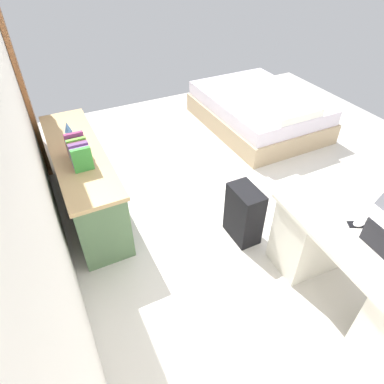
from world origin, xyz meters
The scene contains 11 objects.
ground_plane centered at (0.00, 0.00, 0.00)m, with size 5.91×5.91×0.00m, color beige.
wall_back centered at (0.00, 2.01, 1.28)m, with size 4.91×0.10×2.57m, color silver.
door_wooden centered at (1.91, 1.93, 1.02)m, with size 0.88×0.05×2.04m, color brown.
desk centered at (-1.45, 0.05, 0.38)m, with size 1.47×0.74×0.73m.
credenza centered at (0.66, 1.63, 0.36)m, with size 1.80×0.48×0.72m.
bed centered at (1.38, -1.06, 0.24)m, with size 1.91×1.41×0.58m.
suitcase_black centered at (-0.43, 0.39, 0.29)m, with size 0.36×0.22×0.57m, color black.
computer_mouse centered at (-1.28, 0.00, 0.74)m, with size 0.06×0.10×0.03m, color white.
cell_phone_by_mouse centered at (-1.28, 0.01, 0.73)m, with size 0.07×0.14×0.01m, color black.
book_row centered at (0.45, 1.63, 0.83)m, with size 0.36×0.17×0.24m.
figurine_small centered at (1.07, 1.63, 0.78)m, with size 0.08×0.08×0.11m, color #4C7FBF.
Camera 1 is at (-2.31, 1.86, 2.47)m, focal length 31.56 mm.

